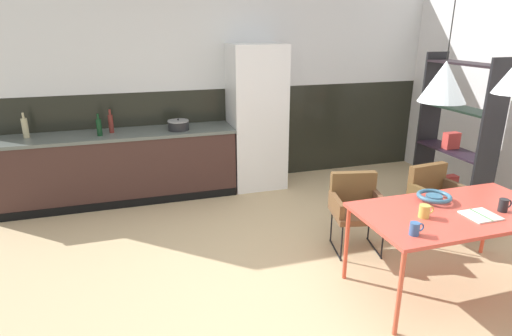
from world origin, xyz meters
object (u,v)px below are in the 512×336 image
mug_white_ceramic (415,229)px  pendant_lamp_over_table_near (444,82)px  refrigerator_column (257,118)px  dining_table (456,215)px  fruit_bowl (434,197)px  open_book (481,215)px  mug_short_terracotta (425,211)px  bottle_spice_small (111,123)px  bottle_oil_tall (25,128)px  mug_tall_blue (504,205)px  open_shelf_unit (455,134)px  cooking_pot (178,125)px  bottle_wine_green (99,127)px  armchair_near_window (356,202)px  armchair_facing_counter (435,192)px

mug_white_ceramic → pendant_lamp_over_table_near: pendant_lamp_over_table_near is taller
pendant_lamp_over_table_near → refrigerator_column: bearing=99.6°
dining_table → mug_white_ceramic: 0.65m
refrigerator_column → fruit_bowl: bearing=-74.0°
open_book → mug_short_terracotta: (-0.44, 0.12, 0.05)m
bottle_spice_small → bottle_oil_tall: bearing=177.6°
mug_white_ceramic → mug_tall_blue: bearing=8.0°
bottle_spice_small → open_shelf_unit: open_shelf_unit is taller
cooking_pot → mug_tall_blue: bearing=-52.9°
open_book → pendant_lamp_over_table_near: (-0.42, 0.12, 1.04)m
mug_tall_blue → bottle_spice_small: 4.27m
open_book → mug_short_terracotta: 0.45m
bottle_wine_green → open_shelf_unit: open_shelf_unit is taller
bottle_wine_green → bottle_spice_small: 0.18m
mug_white_ceramic → bottle_wine_green: 3.76m
bottle_spice_small → pendant_lamp_over_table_near: size_ratio=0.30×
pendant_lamp_over_table_near → armchair_near_window: bearing=94.8°
open_book → bottle_wine_green: bottle_wine_green is taller
armchair_near_window → mug_short_terracotta: 0.95m
armchair_facing_counter → open_shelf_unit: bearing=-146.8°
mug_short_terracotta → bottle_oil_tall: (-3.29, 2.96, 0.23)m
open_book → mug_tall_blue: (0.24, 0.02, 0.05)m
armchair_facing_counter → armchair_near_window: size_ratio=0.99×
armchair_near_window → bottle_spice_small: bearing=-29.3°
bottle_wine_green → mug_short_terracotta: bearing=-48.6°
dining_table → open_shelf_unit: bearing=50.0°
cooking_pot → bottle_oil_tall: 1.77m
mug_short_terracotta → bottle_wine_green: bottle_wine_green is taller
armchair_near_window → refrigerator_column: bearing=-66.1°
mug_short_terracotta → open_shelf_unit: open_shelf_unit is taller
armchair_facing_counter → mug_tall_blue: (-0.20, -1.00, 0.29)m
bottle_oil_tall → open_book: bearing=-39.5°
mug_white_ceramic → fruit_bowl: bearing=40.8°
armchair_near_window → open_shelf_unit: size_ratio=0.41×
mug_tall_blue → open_shelf_unit: 1.70m
mug_short_terracotta → mug_white_ceramic: mug_short_terracotta is taller
mug_white_ceramic → cooking_pot: bearing=112.6°
bottle_wine_green → bottle_oil_tall: size_ratio=0.90×
mug_tall_blue → bottle_spice_small: bearing=135.0°
bottle_spice_small → pendant_lamp_over_table_near: 3.82m
mug_tall_blue → mug_white_ceramic: bearing=-172.0°
fruit_bowl → mug_white_ceramic: mug_white_ceramic is taller
armchair_near_window → mug_white_ceramic: bearing=92.2°
armchair_near_window → bottle_oil_tall: 3.87m
fruit_bowl → cooking_pot: bearing=125.2°
fruit_bowl → mug_tall_blue: mug_tall_blue is taller
refrigerator_column → mug_short_terracotta: (0.47, -2.89, -0.19)m
dining_table → armchair_near_window: 0.98m
cooking_pot → mug_short_terracotta: bearing=-61.6°
armchair_facing_counter → armchair_near_window: armchair_near_window is taller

